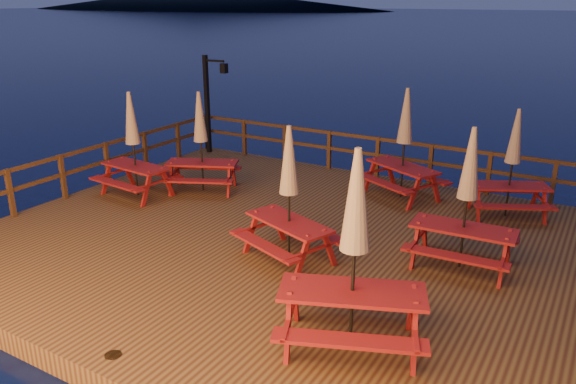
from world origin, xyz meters
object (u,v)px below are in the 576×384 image
object	(u,v)px
picnic_table_0	(289,192)
picnic_table_1	(201,141)
lamp_post	(211,96)
picnic_table_2	(354,248)

from	to	relation	value
picnic_table_0	picnic_table_1	xyz separation A→B (m)	(-3.87, 2.28, -0.02)
lamp_post	picnic_table_1	world-z (taller)	lamp_post
picnic_table_1	picnic_table_2	world-z (taller)	picnic_table_2
lamp_post	picnic_table_2	bearing A→B (deg)	-41.92
lamp_post	picnic_table_2	xyz separation A→B (m)	(8.08, -7.26, -0.31)
picnic_table_1	lamp_post	bearing A→B (deg)	98.62
picnic_table_0	picnic_table_1	world-z (taller)	picnic_table_0
lamp_post	picnic_table_1	size ratio (longest dim) A/B	1.20
picnic_table_0	picnic_table_1	distance (m)	4.49
picnic_table_0	picnic_table_2	distance (m)	2.88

